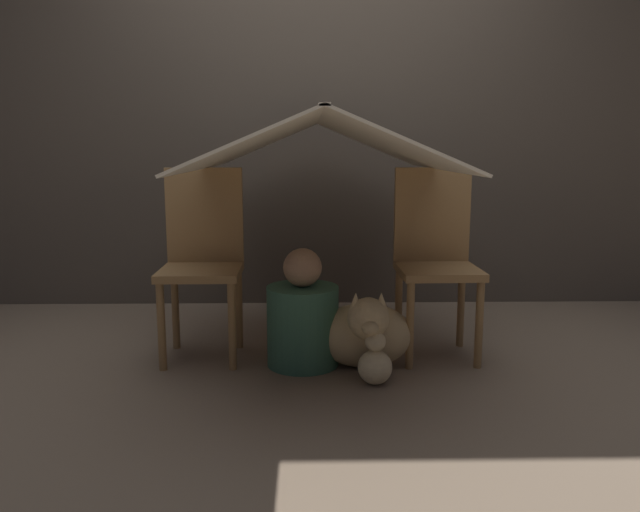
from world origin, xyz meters
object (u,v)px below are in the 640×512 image
object	(u,v)px
chair_right	(435,254)
person_front	(303,319)
chair_left	(203,255)
dog	(365,332)

from	to	relation	value
chair_right	person_front	bearing A→B (deg)	-166.37
chair_left	chair_right	xyz separation A→B (m)	(1.12, -0.00, 0.00)
chair_right	dog	bearing A→B (deg)	-147.84
chair_left	chair_right	distance (m)	1.12
dog	chair_right	bearing A→B (deg)	33.24
person_front	dog	size ratio (longest dim) A/B	1.24
person_front	chair_left	bearing A→B (deg)	160.65
chair_left	chair_right	bearing A→B (deg)	-0.59
chair_left	chair_right	size ratio (longest dim) A/B	1.00
chair_left	dog	bearing A→B (deg)	-17.69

